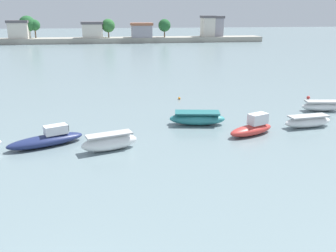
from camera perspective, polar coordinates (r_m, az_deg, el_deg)
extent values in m
ellipsoid|color=navy|center=(24.78, -18.95, -2.24)|extent=(5.07, 3.24, 0.71)
cube|color=silver|center=(24.72, -17.50, -0.54)|extent=(1.66, 1.30, 0.59)
cube|color=black|center=(24.88, -15.88, -0.14)|extent=(0.35, 0.68, 0.41)
ellipsoid|color=white|center=(22.99, -9.31, -2.64)|extent=(3.79, 2.11, 1.00)
cube|color=#AFAFAF|center=(22.80, -9.38, -1.34)|extent=(3.05, 1.73, 0.10)
ellipsoid|color=teal|center=(27.97, 4.68, 1.15)|extent=(4.53, 2.28, 0.91)
cube|color=#226367|center=(27.83, 4.70, 2.16)|extent=(3.63, 1.89, 0.11)
ellipsoid|color=#C63833|center=(26.23, 13.14, -0.63)|extent=(3.95, 2.59, 0.72)
cube|color=silver|center=(26.42, 14.18, 1.12)|extent=(1.60, 1.26, 0.77)
cube|color=black|center=(26.89, 15.24, 1.50)|extent=(0.34, 0.67, 0.54)
ellipsoid|color=white|center=(29.29, 21.44, 0.61)|extent=(3.98, 1.51, 0.81)
cube|color=#AFAFAF|center=(29.17, 21.54, 1.47)|extent=(3.19, 1.26, 0.11)
ellipsoid|color=white|center=(34.65, 23.30, 2.87)|extent=(3.67, 1.74, 0.77)
cube|color=#AFAFAF|center=(34.54, 23.39, 3.59)|extent=(2.94, 1.44, 0.14)
sphere|color=red|center=(38.91, 21.51, 4.25)|extent=(0.33, 0.33, 0.33)
sphere|color=orange|center=(36.09, 1.81, 4.45)|extent=(0.26, 0.26, 0.26)
cube|color=#9E998C|center=(107.20, -10.34, 13.34)|extent=(93.76, 6.75, 1.46)
cube|color=beige|center=(109.47, -22.68, 13.87)|extent=(5.17, 3.99, 4.17)
cube|color=#565156|center=(109.39, -22.84, 15.14)|extent=(5.69, 4.39, 0.70)
cube|color=beige|center=(107.12, -11.95, 14.64)|extent=(5.50, 4.68, 3.72)
cube|color=#565156|center=(107.04, -12.02, 15.82)|extent=(6.06, 5.15, 0.70)
cube|color=#99939E|center=(106.63, -4.23, 14.85)|extent=(5.74, 4.65, 3.35)
cube|color=#995B42|center=(106.55, -4.26, 15.93)|extent=(6.31, 5.12, 0.70)
cube|color=beige|center=(111.31, 6.35, 15.41)|extent=(3.45, 4.57, 5.31)
cube|color=#565156|center=(111.23, 6.40, 16.96)|extent=(3.80, 5.03, 0.70)
cube|color=#99939E|center=(112.08, 7.26, 15.37)|extent=(5.17, 4.24, 5.20)
cube|color=#565156|center=(112.01, 7.32, 16.88)|extent=(5.69, 4.66, 0.70)
cylinder|color=brown|center=(106.96, -0.57, 14.52)|extent=(0.36, 0.36, 1.92)
sphere|color=#235B2D|center=(106.85, -0.57, 15.79)|extent=(3.55, 3.55, 3.55)
cylinder|color=brown|center=(107.46, -9.47, 14.26)|extent=(0.36, 0.36, 1.79)
sphere|color=#2D6B33|center=(107.35, -9.53, 15.55)|extent=(3.78, 3.78, 3.78)
cylinder|color=brown|center=(110.19, -20.42, 13.64)|extent=(0.36, 0.36, 2.30)
sphere|color=#235B2D|center=(110.09, -20.56, 14.86)|extent=(3.04, 3.04, 3.04)
cylinder|color=brown|center=(110.39, -21.42, 13.50)|extent=(0.36, 0.36, 2.14)
sphere|color=#235B2D|center=(110.27, -21.59, 14.96)|extent=(4.39, 4.39, 4.39)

